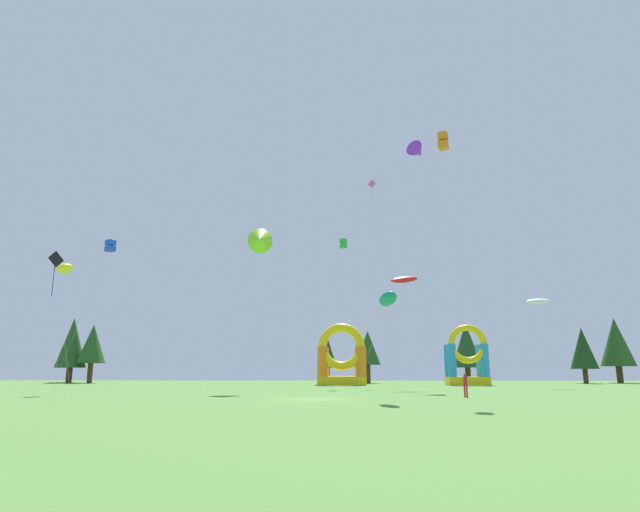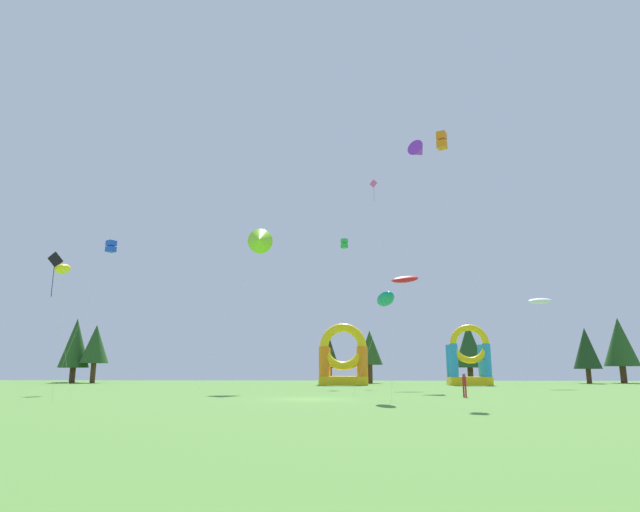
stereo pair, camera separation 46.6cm
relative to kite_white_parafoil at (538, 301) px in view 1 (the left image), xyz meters
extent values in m
plane|color=#548438|center=(-22.84, -22.90, -8.99)|extent=(120.00, 120.00, 0.00)
ellipsoid|color=white|center=(0.00, 0.00, 0.00)|extent=(3.10, 2.06, 1.10)
cylinder|color=silver|center=(-1.25, -0.43, -4.49)|extent=(2.51, 0.88, 8.99)
ellipsoid|color=red|center=(-14.64, -4.38, 1.74)|extent=(3.16, 2.14, 1.42)
cylinder|color=silver|center=(-15.46, -4.68, -3.62)|extent=(1.66, 0.60, 10.73)
pyramid|color=#EA599E|center=(-16.87, 9.16, 16.68)|extent=(0.79, 0.50, 0.82)
cylinder|color=#EA599E|center=(-16.90, 9.10, 15.50)|extent=(0.04, 0.04, 2.36)
cylinder|color=silver|center=(-15.68, 5.19, 3.85)|extent=(2.46, 7.84, 25.67)
ellipsoid|color=yellow|center=(-35.54, -30.56, -1.87)|extent=(1.75, 2.42, 0.73)
cylinder|color=silver|center=(-35.89, -29.80, -5.43)|extent=(0.71, 1.53, 7.12)
cube|color=orange|center=(-13.58, -22.23, 8.37)|extent=(0.83, 0.83, 0.55)
cube|color=orange|center=(-13.58, -22.23, 9.03)|extent=(0.83, 0.83, 0.55)
cylinder|color=silver|center=(-16.83, -20.62, -0.15)|extent=(6.51, 3.25, 17.69)
pyramid|color=black|center=(-40.08, -23.62, 0.02)|extent=(0.58, 0.84, 0.84)
cylinder|color=black|center=(-40.02, -23.65, -1.19)|extent=(0.04, 0.04, 2.45)
cylinder|color=silver|center=(-39.18, -23.38, -4.48)|extent=(1.71, 0.54, 9.02)
ellipsoid|color=#0C7F7A|center=(-18.02, -25.32, -2.93)|extent=(1.43, 2.74, 1.19)
cylinder|color=silver|center=(-17.94, -25.79, -5.96)|extent=(0.16, 0.94, 6.06)
cone|color=#8CD826|center=(-28.26, -11.29, 4.31)|extent=(2.60, 2.67, 2.58)
cylinder|color=silver|center=(-30.65, -11.62, -2.34)|extent=(4.80, 0.66, 13.31)
cube|color=green|center=(-20.74, 1.00, 6.52)|extent=(0.85, 0.85, 0.48)
cube|color=green|center=(-20.74, 1.00, 7.10)|extent=(0.85, 0.85, 0.48)
cylinder|color=silver|center=(-21.74, 1.98, -1.09)|extent=(2.01, 1.96, 15.80)
cube|color=blue|center=(-41.27, -12.84, 3.28)|extent=(0.98, 0.98, 0.45)
cube|color=blue|center=(-41.27, -12.84, 3.82)|extent=(0.98, 0.98, 0.45)
cylinder|color=silver|center=(-42.40, -14.53, -2.72)|extent=(2.27, 3.40, 12.54)
cone|color=purple|center=(-11.95, 1.22, 17.82)|extent=(2.86, 2.91, 2.31)
cylinder|color=silver|center=(-8.05, -1.58, 4.41)|extent=(7.83, 5.61, 26.81)
cylinder|color=#B21E26|center=(-12.38, -19.93, -8.60)|extent=(0.16, 0.16, 0.77)
cylinder|color=#B21E26|center=(-12.51, -19.85, -8.60)|extent=(0.16, 0.16, 0.77)
cylinder|color=#B21E26|center=(-12.45, -19.89, -7.91)|extent=(0.38, 0.38, 0.61)
sphere|color=brown|center=(-12.45, -19.89, -7.50)|extent=(0.21, 0.21, 0.21)
cube|color=yellow|center=(-5.71, 10.20, -8.50)|extent=(4.93, 3.51, 0.98)
cylinder|color=#268CD8|center=(-7.68, 8.94, -6.04)|extent=(0.98, 0.98, 3.93)
cylinder|color=#268CD8|center=(-3.73, 8.94, -6.04)|extent=(0.98, 0.98, 3.93)
cylinder|color=#268CD8|center=(-7.68, 11.46, -6.04)|extent=(0.98, 0.98, 3.93)
cylinder|color=#268CD8|center=(-3.73, 11.46, -6.04)|extent=(0.98, 0.98, 3.93)
torus|color=yellow|center=(-5.71, 8.94, -4.08)|extent=(4.73, 0.79, 4.73)
cube|color=yellow|center=(-21.09, 10.62, -8.48)|extent=(5.99, 4.71, 1.02)
cylinder|color=orange|center=(-23.43, 8.92, -6.17)|extent=(1.32, 1.32, 3.60)
cylinder|color=orange|center=(-18.76, 8.92, -6.17)|extent=(1.32, 1.32, 3.60)
cylinder|color=orange|center=(-23.43, 12.32, -6.17)|extent=(1.32, 1.32, 3.60)
cylinder|color=orange|center=(-18.76, 12.32, -6.17)|extent=(1.32, 1.32, 3.60)
torus|color=yellow|center=(-21.09, 8.92, -4.37)|extent=(5.72, 1.06, 5.72)
cylinder|color=#4C331E|center=(-61.96, 21.99, -7.92)|extent=(0.66, 0.66, 2.13)
cone|color=#234C1E|center=(-61.96, 21.99, -4.55)|extent=(3.65, 3.65, 4.63)
cylinder|color=#4C331E|center=(-59.75, 17.99, -7.92)|extent=(0.76, 0.76, 2.13)
cone|color=#234C1E|center=(-59.75, 17.99, -3.36)|extent=(4.20, 4.20, 7.00)
cylinder|color=#4C331E|center=(-56.41, 17.21, -7.62)|extent=(0.70, 0.70, 2.74)
cone|color=#234C1E|center=(-56.41, 17.21, -3.55)|extent=(3.89, 3.89, 5.39)
cylinder|color=#4C331E|center=(-23.09, 19.16, -7.96)|extent=(0.47, 0.47, 2.06)
cone|color=#193819|center=(-23.09, 19.16, -4.92)|extent=(2.60, 2.60, 4.03)
cylinder|color=#4C331E|center=(-17.50, 18.07, -7.74)|extent=(0.64, 0.64, 2.50)
cone|color=#234C1E|center=(-17.50, 18.07, -4.14)|extent=(3.56, 3.56, 4.69)
cylinder|color=#4C331E|center=(-3.05, 21.73, -7.91)|extent=(0.79, 0.79, 2.14)
cone|color=#1E4221|center=(-3.05, 21.73, -3.66)|extent=(4.39, 4.39, 6.36)
cylinder|color=#4C331E|center=(12.06, 18.39, -8.01)|extent=(0.65, 0.65, 1.94)
cone|color=#193819|center=(12.06, 18.39, -4.25)|extent=(3.62, 3.62, 5.59)
cylinder|color=#4C331E|center=(17.71, 20.61, -7.83)|extent=(0.84, 0.84, 2.31)
cone|color=#234C1E|center=(17.71, 20.61, -3.30)|extent=(4.65, 4.65, 6.77)
camera|label=1|loc=(-20.65, -57.97, -7.15)|focal=30.10mm
camera|label=2|loc=(-20.18, -57.95, -7.15)|focal=30.10mm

